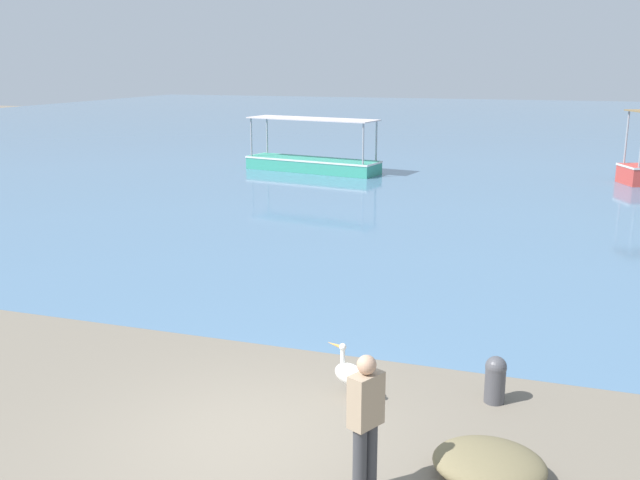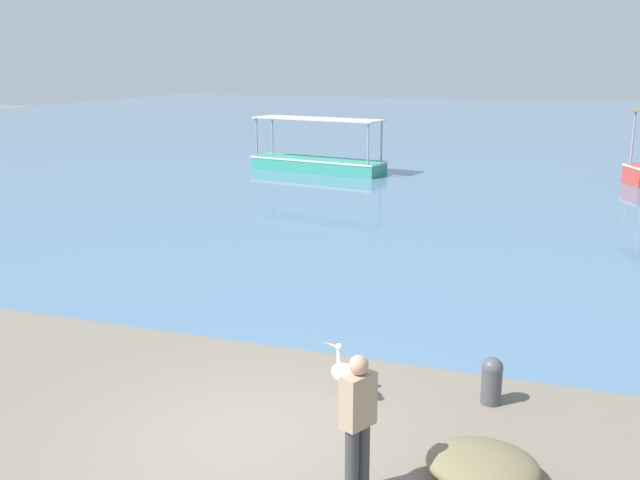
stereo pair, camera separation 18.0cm
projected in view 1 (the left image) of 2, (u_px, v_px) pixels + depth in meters
ground at (248, 437)px, 9.39m from camera, size 120.00×120.00×0.00m
harbor_water at (510, 129)px, 53.55m from camera, size 110.00×90.00×0.00m
fishing_boat_far_right at (312, 161)px, 32.28m from camera, size 6.48×2.77×2.39m
pelican at (350, 373)px, 10.43m from camera, size 0.76×0.49×0.80m
mooring_bollard at (495, 378)px, 10.27m from camera, size 0.31×0.31×0.71m
fisherman_standing at (366, 421)px, 7.96m from camera, size 0.38×0.46×1.69m
net_pile at (489, 464)px, 8.39m from camera, size 1.33×1.13×0.40m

